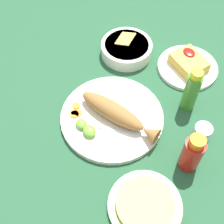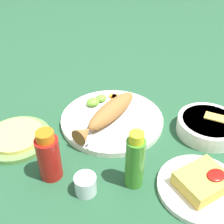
{
  "view_description": "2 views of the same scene",
  "coord_description": "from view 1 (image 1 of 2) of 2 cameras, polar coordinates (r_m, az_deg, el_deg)",
  "views": [
    {
      "loc": [
        -0.46,
        0.27,
        0.8
      ],
      "look_at": [
        0.0,
        0.0,
        0.04
      ],
      "focal_mm": 50.0,
      "sensor_mm": 36.0,
      "label": 1
    },
    {
      "loc": [
        -0.35,
        -0.59,
        0.54
      ],
      "look_at": [
        0.0,
        0.0,
        0.04
      ],
      "focal_mm": 45.0,
      "sensor_mm": 36.0,
      "label": 2
    }
  ],
  "objects": [
    {
      "name": "ground_plane",
      "position": [
        0.96,
        -0.0,
        -1.28
      ],
      "size": [
        4.0,
        4.0,
        0.0
      ],
      "primitive_type": "plane",
      "color": "#235133"
    },
    {
      "name": "main_plate",
      "position": [
        0.95,
        -0.0,
        -0.99
      ],
      "size": [
        0.31,
        0.31,
        0.02
      ],
      "primitive_type": "cylinder",
      "color": "white",
      "rests_on": "ground_plane"
    },
    {
      "name": "fried_fish",
      "position": [
        0.92,
        0.96,
        -0.32
      ],
      "size": [
        0.26,
        0.16,
        0.05
      ],
      "rotation": [
        0.0,
        0.0,
        0.42
      ],
      "color": "#996633",
      "rests_on": "main_plate"
    },
    {
      "name": "fork_near",
      "position": [
        0.94,
        4.82,
        -1.53
      ],
      "size": [
        0.18,
        0.08,
        0.0
      ],
      "rotation": [
        0.0,
        0.0,
        3.49
      ],
      "color": "silver",
      "rests_on": "main_plate"
    },
    {
      "name": "fork_far",
      "position": [
        0.91,
        3.46,
        -3.75
      ],
      "size": [
        0.13,
        0.15,
        0.0
      ],
      "rotation": [
        0.0,
        0.0,
        3.98
      ],
      "color": "silver",
      "rests_on": "main_plate"
    },
    {
      "name": "carrot_slice_near",
      "position": [
        0.97,
        -6.55,
        1.16
      ],
      "size": [
        0.02,
        0.02,
        0.0
      ],
      "primitive_type": "cylinder",
      "color": "orange",
      "rests_on": "main_plate"
    },
    {
      "name": "carrot_slice_mid",
      "position": [
        0.95,
        -6.87,
        -0.43
      ],
      "size": [
        0.03,
        0.03,
        0.0
      ],
      "primitive_type": "cylinder",
      "color": "orange",
      "rests_on": "main_plate"
    },
    {
      "name": "carrot_slice_far",
      "position": [
        0.96,
        -7.0,
        -0.07
      ],
      "size": [
        0.02,
        0.02,
        0.0
      ],
      "primitive_type": "cylinder",
      "color": "orange",
      "rests_on": "main_plate"
    },
    {
      "name": "carrot_slice_extra",
      "position": [
        0.96,
        -6.19,
        -0.18
      ],
      "size": [
        0.03,
        0.03,
        0.0
      ],
      "primitive_type": "cylinder",
      "color": "orange",
      "rests_on": "main_plate"
    },
    {
      "name": "lime_wedge_main",
      "position": [
        0.92,
        -5.62,
        -2.19
      ],
      "size": [
        0.04,
        0.03,
        0.02
      ],
      "primitive_type": "ellipsoid",
      "color": "#6BB233",
      "rests_on": "main_plate"
    },
    {
      "name": "lime_wedge_side",
      "position": [
        0.91,
        -4.16,
        -3.51
      ],
      "size": [
        0.04,
        0.04,
        0.02
      ],
      "primitive_type": "ellipsoid",
      "color": "#6BB233",
      "rests_on": "main_plate"
    },
    {
      "name": "hot_sauce_bottle_red",
      "position": [
        0.86,
        14.44,
        -7.31
      ],
      "size": [
        0.06,
        0.06,
        0.14
      ],
      "color": "#B21914",
      "rests_on": "ground_plane"
    },
    {
      "name": "hot_sauce_bottle_green",
      "position": [
        0.96,
        14.33,
        3.75
      ],
      "size": [
        0.04,
        0.04,
        0.16
      ],
      "color": "#3D8428",
      "rests_on": "ground_plane"
    },
    {
      "name": "salt_cup",
      "position": [
        0.95,
        16.13,
        -3.68
      ],
      "size": [
        0.05,
        0.05,
        0.05
      ],
      "color": "silver",
      "rests_on": "ground_plane"
    },
    {
      "name": "side_plate_fries",
      "position": [
        1.12,
        13.61,
        7.93
      ],
      "size": [
        0.21,
        0.21,
        0.01
      ],
      "primitive_type": "cylinder",
      "color": "white",
      "rests_on": "ground_plane"
    },
    {
      "name": "fries_pile",
      "position": [
        1.1,
        13.87,
        8.86
      ],
      "size": [
        0.11,
        0.09,
        0.04
      ],
      "color": "gold",
      "rests_on": "side_plate_fries"
    },
    {
      "name": "guacamole_bowl",
      "position": [
        1.12,
        2.66,
        11.55
      ],
      "size": [
        0.18,
        0.18,
        0.06
      ],
      "color": "white",
      "rests_on": "ground_plane"
    },
    {
      "name": "tortilla_plate",
      "position": [
        0.84,
        6.01,
        -16.7
      ],
      "size": [
        0.19,
        0.19,
        0.01
      ],
      "primitive_type": "cylinder",
      "color": "#6B9E4C",
      "rests_on": "ground_plane"
    },
    {
      "name": "tortilla_stack",
      "position": [
        0.83,
        6.09,
        -16.43
      ],
      "size": [
        0.15,
        0.15,
        0.01
      ],
      "primitive_type": "cylinder",
      "color": "#E0C666",
      "rests_on": "tortilla_plate"
    }
  ]
}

